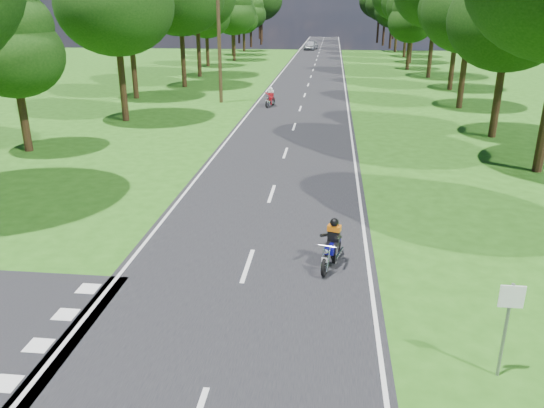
# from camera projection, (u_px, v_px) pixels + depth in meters

# --- Properties ---
(ground) EXTENTS (160.00, 160.00, 0.00)m
(ground) POSITION_uv_depth(u_px,v_px,m) (235.00, 304.00, 12.67)
(ground) COLOR #255613
(ground) RESTS_ON ground
(main_road) EXTENTS (7.00, 140.00, 0.02)m
(main_road) POSITION_uv_depth(u_px,v_px,m) (313.00, 70.00, 59.22)
(main_road) COLOR black
(main_road) RESTS_ON ground
(road_markings) EXTENTS (7.40, 140.00, 0.01)m
(road_markings) POSITION_uv_depth(u_px,v_px,m) (311.00, 72.00, 57.49)
(road_markings) COLOR silver
(road_markings) RESTS_ON main_road
(telegraph_pole) EXTENTS (1.20, 0.26, 8.00)m
(telegraph_pole) POSITION_uv_depth(u_px,v_px,m) (219.00, 45.00, 37.93)
(telegraph_pole) COLOR #382616
(telegraph_pole) RESTS_ON ground
(road_sign) EXTENTS (0.45, 0.07, 2.00)m
(road_sign) POSITION_uv_depth(u_px,v_px,m) (508.00, 316.00, 9.76)
(road_sign) COLOR slate
(road_sign) RESTS_ON ground
(rider_near_blue) EXTENTS (0.91, 1.67, 1.32)m
(rider_near_blue) POSITION_uv_depth(u_px,v_px,m) (332.00, 243.00, 14.33)
(rider_near_blue) COLOR #0F0D90
(rider_near_blue) RESTS_ON main_road
(rider_far_red) EXTENTS (0.86, 1.68, 1.33)m
(rider_far_red) POSITION_uv_depth(u_px,v_px,m) (270.00, 97.00, 37.42)
(rider_far_red) COLOR maroon
(rider_far_red) RESTS_ON main_road
(distant_car) EXTENTS (2.47, 4.63, 1.50)m
(distant_car) POSITION_uv_depth(u_px,v_px,m) (311.00, 45.00, 86.82)
(distant_car) COLOR silver
(distant_car) RESTS_ON main_road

